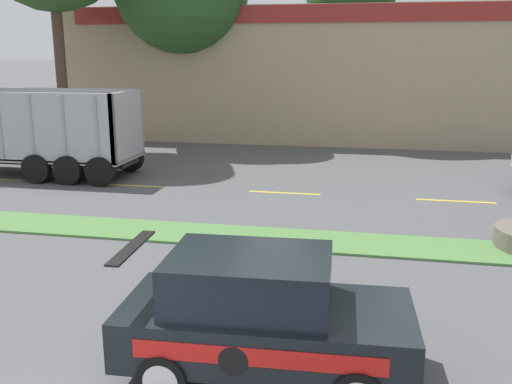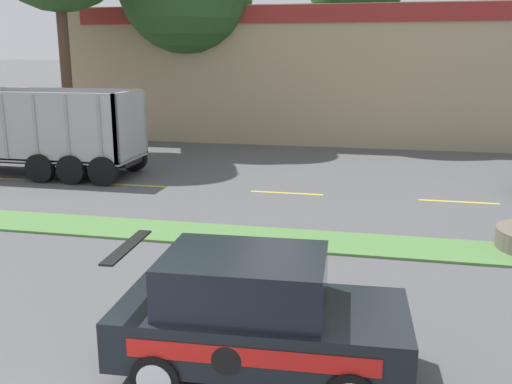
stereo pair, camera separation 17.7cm
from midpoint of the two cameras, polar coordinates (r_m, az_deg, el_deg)
name	(u,v)px [view 1 (the left image)]	position (r m, az deg, el deg)	size (l,w,h in m)	color
grass_verge	(232,236)	(14.36, -2.73, -4.41)	(120.00, 1.62, 0.06)	#517F42
centre_line_3	(131,185)	(20.29, -12.65, 0.64)	(2.40, 0.14, 0.01)	yellow
centre_line_4	(284,193)	(18.79, 2.60, -0.08)	(2.40, 0.14, 0.01)	yellow
centre_line_5	(456,201)	(18.78, 19.11, -0.86)	(2.40, 0.14, 0.01)	yellow
rally_car	(261,314)	(8.24, -0.10, -12.13)	(4.18, 2.15, 1.83)	black
traffic_cone	(172,289)	(10.73, -8.86, -9.55)	(0.39, 0.39, 0.60)	black
store_building_backdrop	(380,73)	(33.65, 12.10, 11.56)	(32.10, 12.10, 6.70)	tan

